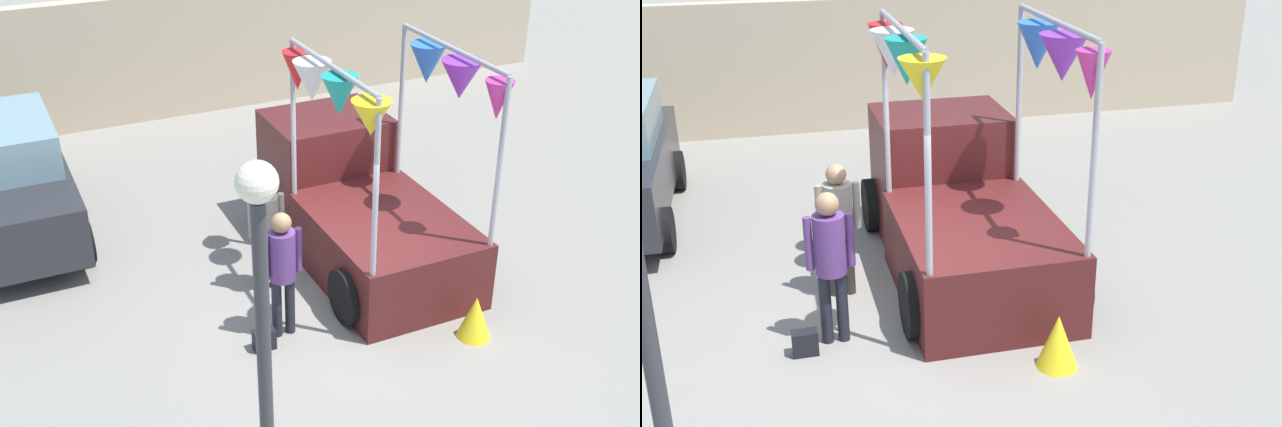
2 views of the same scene
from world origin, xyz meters
TOP-DOWN VIEW (x-y plane):
  - ground_plane at (0.00, 0.00)m, footprint 60.00×60.00m
  - vendor_truck at (0.82, 1.29)m, footprint 2.46×4.07m
  - person_customer at (-0.99, -0.33)m, footprint 0.53×0.34m
  - person_vendor at (-0.78, 0.74)m, footprint 0.53×0.34m
  - handbag at (-1.34, -0.53)m, footprint 0.28×0.16m
  - brick_boundary_wall at (0.00, 7.89)m, footprint 18.00×0.36m
  - folded_kite_bundle_sunflower at (1.21, -1.42)m, footprint 0.62×0.62m

SIDE VIEW (x-z plane):
  - ground_plane at x=0.00m, z-range 0.00..0.00m
  - handbag at x=-1.34m, z-range 0.00..0.28m
  - folded_kite_bundle_sunflower at x=1.21m, z-range 0.00..0.60m
  - vendor_truck at x=0.82m, z-range -0.75..2.58m
  - person_vendor at x=-0.78m, z-range 0.18..1.87m
  - person_customer at x=-0.99m, z-range 0.19..1.96m
  - brick_boundary_wall at x=0.00m, z-range 0.00..2.60m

